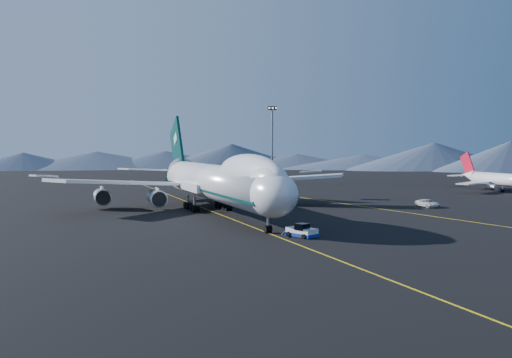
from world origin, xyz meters
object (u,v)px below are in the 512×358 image
object	(u,v)px
boeing_747	(215,181)
floodlight_mast	(272,144)
second_jet	(509,180)
service_van	(427,203)
pushback_tug	(302,233)

from	to	relation	value
boeing_747	floodlight_mast	xyz separation A→B (m)	(41.57, 75.66, 7.14)
boeing_747	floodlight_mast	distance (m)	86.62
boeing_747	second_jet	xyz separation A→B (m)	(87.01, 18.65, -2.55)
second_jet	service_van	world-z (taller)	second_jet
boeing_747	second_jet	bearing A→B (deg)	12.10
boeing_747	service_van	bearing A→B (deg)	-7.11
second_jet	service_van	size ratio (longest dim) A/B	6.76
pushback_tug	second_jet	distance (m)	97.80
pushback_tug	service_van	world-z (taller)	pushback_tug
boeing_747	second_jet	world-z (taller)	boeing_747
boeing_747	floodlight_mast	bearing A→B (deg)	61.21
second_jet	floodlight_mast	distance (m)	73.54
pushback_tug	service_van	xyz separation A→B (m)	(39.79, 26.00, 0.18)
service_van	boeing_747	bearing A→B (deg)	173.66
boeing_747	pushback_tug	size ratio (longest dim) A/B	14.97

